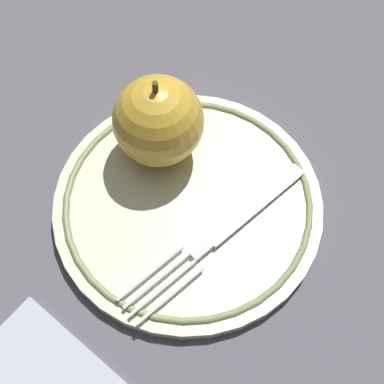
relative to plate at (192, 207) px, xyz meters
name	(u,v)px	position (x,y,z in m)	size (l,w,h in m)	color
ground_plane	(188,207)	(0.00, 0.00, -0.01)	(2.00, 2.00, 0.00)	#55525C
plate	(192,207)	(0.00, 0.00, 0.00)	(0.23, 0.23, 0.01)	beige
apple_red_whole	(158,121)	(0.05, 0.04, 0.04)	(0.08, 0.08, 0.09)	gold
fork	(224,231)	(-0.02, -0.03, 0.01)	(0.17, 0.12, 0.00)	silver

